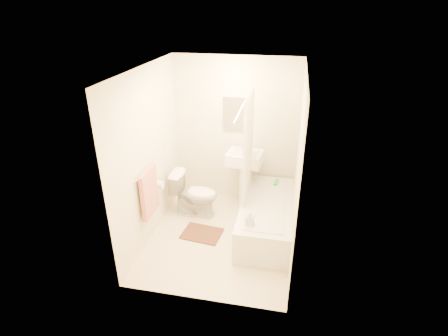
% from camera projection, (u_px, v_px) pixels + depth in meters
% --- Properties ---
extents(floor, '(2.40, 2.40, 0.00)m').
position_uv_depth(floor, '(221.00, 237.00, 5.11)').
color(floor, beige).
rests_on(floor, ground).
extents(ceiling, '(2.40, 2.40, 0.00)m').
position_uv_depth(ceiling, '(220.00, 69.00, 4.06)').
color(ceiling, white).
rests_on(ceiling, ground).
extents(wall_back, '(2.00, 0.02, 2.40)m').
position_uv_depth(wall_back, '(236.00, 132.00, 5.64)').
color(wall_back, beige).
rests_on(wall_back, ground).
extents(wall_left, '(0.02, 2.40, 2.40)m').
position_uv_depth(wall_left, '(149.00, 156.00, 4.76)').
color(wall_left, beige).
rests_on(wall_left, ground).
extents(wall_right, '(0.02, 2.40, 2.40)m').
position_uv_depth(wall_right, '(298.00, 169.00, 4.41)').
color(wall_right, beige).
rests_on(wall_right, ground).
extents(mirror, '(0.40, 0.03, 0.55)m').
position_uv_depth(mirror, '(236.00, 114.00, 5.50)').
color(mirror, white).
rests_on(mirror, wall_back).
extents(curtain_rod, '(0.03, 1.70, 0.03)m').
position_uv_depth(curtain_rod, '(246.00, 102.00, 4.27)').
color(curtain_rod, silver).
rests_on(curtain_rod, wall_back).
extents(shower_curtain, '(0.04, 0.80, 1.55)m').
position_uv_depth(shower_curtain, '(248.00, 148.00, 4.97)').
color(shower_curtain, silver).
rests_on(shower_curtain, curtain_rod).
extents(towel_bar, '(0.02, 0.60, 0.02)m').
position_uv_depth(towel_bar, '(145.00, 171.00, 4.58)').
color(towel_bar, silver).
rests_on(towel_bar, wall_left).
extents(towel, '(0.06, 0.45, 0.66)m').
position_uv_depth(towel, '(149.00, 193.00, 4.71)').
color(towel, '#CC7266').
rests_on(towel, towel_bar).
extents(toilet_paper, '(0.11, 0.12, 0.12)m').
position_uv_depth(toilet_paper, '(160.00, 185.00, 5.08)').
color(toilet_paper, white).
rests_on(toilet_paper, wall_left).
extents(toilet, '(0.73, 0.42, 0.71)m').
position_uv_depth(toilet, '(195.00, 194.00, 5.52)').
color(toilet, silver).
rests_on(toilet, floor).
extents(sink, '(0.58, 0.49, 1.05)m').
position_uv_depth(sink, '(244.00, 177.00, 5.68)').
color(sink, white).
rests_on(sink, floor).
extents(bathtub, '(0.74, 1.69, 0.47)m').
position_uv_depth(bathtub, '(266.00, 217.00, 5.16)').
color(bathtub, silver).
rests_on(bathtub, floor).
extents(bath_mat, '(0.61, 0.48, 0.02)m').
position_uv_depth(bath_mat, '(202.00, 233.00, 5.16)').
color(bath_mat, '#553121').
rests_on(bath_mat, floor).
extents(soap_bottle, '(0.11, 0.11, 0.21)m').
position_uv_depth(soap_bottle, '(250.00, 218.00, 4.51)').
color(soap_bottle, white).
rests_on(soap_bottle, bathtub).
extents(scrub_brush, '(0.08, 0.20, 0.04)m').
position_uv_depth(scrub_brush, '(276.00, 182.00, 5.58)').
color(scrub_brush, green).
rests_on(scrub_brush, bathtub).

